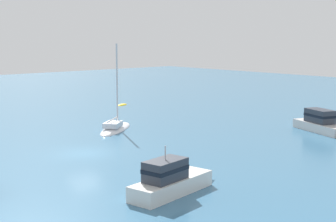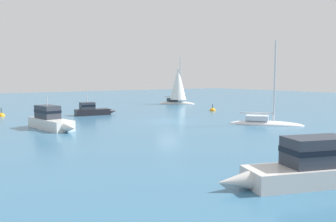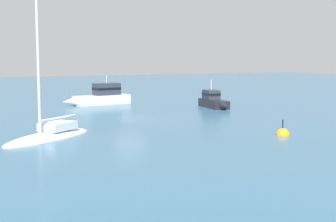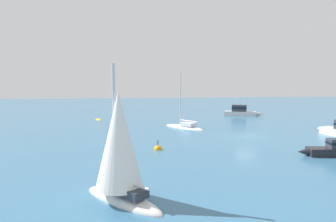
{
  "view_description": "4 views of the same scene",
  "coord_description": "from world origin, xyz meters",
  "px_view_note": "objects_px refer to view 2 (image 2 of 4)",
  "views": [
    {
      "loc": [
        32.74,
        -20.43,
        8.99
      ],
      "look_at": [
        2.27,
        6.6,
        2.9
      ],
      "focal_mm": 54.03,
      "sensor_mm": 36.0,
      "label": 1
    },
    {
      "loc": [
        20.96,
        30.21,
        4.73
      ],
      "look_at": [
        2.28,
        3.25,
        1.5
      ],
      "focal_mm": 36.97,
      "sensor_mm": 36.0,
      "label": 2
    },
    {
      "loc": [
        -36.3,
        13.93,
        4.98
      ],
      "look_at": [
        -9.22,
        0.98,
        1.59
      ],
      "focal_mm": 53.38,
      "sensor_mm": 36.0,
      "label": 3
    },
    {
      "loc": [
        -14.19,
        -36.11,
        7.17
      ],
      "look_at": [
        -8.98,
        7.44,
        2.56
      ],
      "focal_mm": 32.3,
      "sensor_mm": 36.0,
      "label": 4
    }
  ],
  "objects_px": {
    "powerboat": "(309,166)",
    "motor_cruiser": "(92,110)",
    "mooring_buoy": "(1,116)",
    "powerboat_1": "(51,120)",
    "yacht": "(265,123)",
    "ketch": "(178,87)",
    "channel_buoy": "(213,111)"
  },
  "relations": [
    {
      "from": "powerboat",
      "to": "motor_cruiser",
      "type": "bearing_deg",
      "value": -75.58
    },
    {
      "from": "ketch",
      "to": "powerboat_1",
      "type": "relative_size",
      "value": 1.18
    },
    {
      "from": "ketch",
      "to": "motor_cruiser",
      "type": "distance_m",
      "value": 21.11
    },
    {
      "from": "yacht",
      "to": "ketch",
      "type": "bearing_deg",
      "value": 124.84
    },
    {
      "from": "motor_cruiser",
      "to": "yacht",
      "type": "bearing_deg",
      "value": -51.06
    },
    {
      "from": "ketch",
      "to": "yacht",
      "type": "xyz_separation_m",
      "value": [
        8.42,
        26.19,
        -2.81
      ]
    },
    {
      "from": "channel_buoy",
      "to": "mooring_buoy",
      "type": "xyz_separation_m",
      "value": [
        25.52,
        -9.5,
        0.0
      ]
    },
    {
      "from": "motor_cruiser",
      "to": "mooring_buoy",
      "type": "height_order",
      "value": "motor_cruiser"
    },
    {
      "from": "ketch",
      "to": "yacht",
      "type": "relative_size",
      "value": 1.0
    },
    {
      "from": "ketch",
      "to": "motor_cruiser",
      "type": "height_order",
      "value": "ketch"
    },
    {
      "from": "yacht",
      "to": "mooring_buoy",
      "type": "distance_m",
      "value": 30.69
    },
    {
      "from": "motor_cruiser",
      "to": "mooring_buoy",
      "type": "distance_m",
      "value": 10.83
    },
    {
      "from": "mooring_buoy",
      "to": "yacht",
      "type": "bearing_deg",
      "value": 131.73
    },
    {
      "from": "yacht",
      "to": "channel_buoy",
      "type": "height_order",
      "value": "yacht"
    },
    {
      "from": "powerboat",
      "to": "mooring_buoy",
      "type": "relative_size",
      "value": 5.22
    },
    {
      "from": "yacht",
      "to": "powerboat_1",
      "type": "height_order",
      "value": "yacht"
    },
    {
      "from": "powerboat_1",
      "to": "channel_buoy",
      "type": "relative_size",
      "value": 5.21
    },
    {
      "from": "channel_buoy",
      "to": "mooring_buoy",
      "type": "bearing_deg",
      "value": -20.42
    },
    {
      "from": "powerboat",
      "to": "motor_cruiser",
      "type": "relative_size",
      "value": 1.43
    },
    {
      "from": "powerboat",
      "to": "yacht",
      "type": "height_order",
      "value": "yacht"
    },
    {
      "from": "motor_cruiser",
      "to": "powerboat_1",
      "type": "bearing_deg",
      "value": -123.41
    },
    {
      "from": "ketch",
      "to": "motor_cruiser",
      "type": "relative_size",
      "value": 1.62
    },
    {
      "from": "powerboat_1",
      "to": "mooring_buoy",
      "type": "height_order",
      "value": "powerboat_1"
    },
    {
      "from": "powerboat",
      "to": "motor_cruiser",
      "type": "distance_m",
      "value": 31.95
    },
    {
      "from": "ketch",
      "to": "powerboat_1",
      "type": "xyz_separation_m",
      "value": [
        26.85,
        16.98,
        -2.14
      ]
    },
    {
      "from": "ketch",
      "to": "mooring_buoy",
      "type": "bearing_deg",
      "value": -125.92
    },
    {
      "from": "powerboat",
      "to": "powerboat_1",
      "type": "bearing_deg",
      "value": -58.96
    },
    {
      "from": "channel_buoy",
      "to": "yacht",
      "type": "bearing_deg",
      "value": 69.2
    },
    {
      "from": "powerboat",
      "to": "powerboat_1",
      "type": "relative_size",
      "value": 1.05
    },
    {
      "from": "powerboat_1",
      "to": "channel_buoy",
      "type": "distance_m",
      "value": 23.91
    },
    {
      "from": "powerboat",
      "to": "channel_buoy",
      "type": "bearing_deg",
      "value": -104.92
    },
    {
      "from": "powerboat_1",
      "to": "mooring_buoy",
      "type": "bearing_deg",
      "value": 178.22
    }
  ]
}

